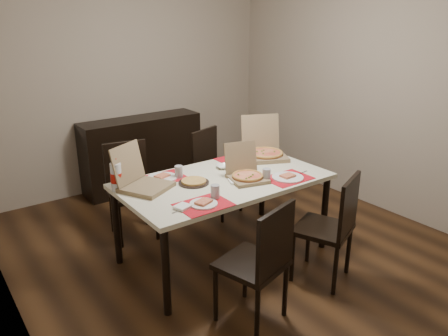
{
  "coord_description": "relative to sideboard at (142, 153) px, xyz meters",
  "views": [
    {
      "loc": [
        -2.27,
        -3.06,
        2.11
      ],
      "look_at": [
        -0.17,
        -0.2,
        0.85
      ],
      "focal_mm": 35.0,
      "sensor_mm": 36.0,
      "label": 1
    }
  ],
  "objects": [
    {
      "name": "chair_far_left",
      "position": [
        -0.66,
        -1.08,
        0.06
      ],
      "size": [
        0.49,
        0.49,
        0.93
      ],
      "color": "black",
      "rests_on": "ground"
    },
    {
      "name": "chair_far_right",
      "position": [
        0.3,
        -1.13,
        0.06
      ],
      "size": [
        0.53,
        0.53,
        0.93
      ],
      "color": "black",
      "rests_on": "ground"
    },
    {
      "name": "dining_table",
      "position": [
        -0.17,
        -1.98,
        0.23
      ],
      "size": [
        1.8,
        1.0,
        0.75
      ],
      "color": "beige",
      "rests_on": "ground"
    },
    {
      "name": "chair_near_right",
      "position": [
        0.3,
        -2.81,
        0.06
      ],
      "size": [
        0.55,
        0.55,
        0.93
      ],
      "color": "black",
      "rests_on": "ground"
    },
    {
      "name": "pizza_box_center",
      "position": [
        -0.02,
        -2.1,
        0.35
      ],
      "size": [
        0.37,
        0.4,
        0.3
      ],
      "color": "brown",
      "rests_on": "dining_table"
    },
    {
      "name": "sideboard",
      "position": [
        0.0,
        0.0,
        0.0
      ],
      "size": [
        1.5,
        0.4,
        0.9
      ],
      "primitive_type": "cube",
      "color": "black",
      "rests_on": "ground"
    },
    {
      "name": "pizza_box_left",
      "position": [
        -0.84,
        -1.75,
        0.36
      ],
      "size": [
        0.49,
        0.51,
        0.36
      ],
      "color": "brown",
      "rests_on": "dining_table"
    },
    {
      "name": "setting_far_right",
      "position": [
        0.22,
        -1.65,
        0.32
      ],
      "size": [
        0.5,
        0.3,
        0.11
      ],
      "color": "red",
      "rests_on": "dining_table"
    },
    {
      "name": "soda_bottle",
      "position": [
        -1.02,
        -1.67,
        0.42
      ],
      "size": [
        0.09,
        0.09,
        0.28
      ],
      "color": "silver",
      "rests_on": "dining_table"
    },
    {
      "name": "pizza_box_right",
      "position": [
        0.52,
        -1.72,
        0.36
      ],
      "size": [
        0.54,
        0.56,
        0.4
      ],
      "color": "brown",
      "rests_on": "dining_table"
    },
    {
      "name": "setting_far_left",
      "position": [
        -0.59,
        -1.67,
        0.32
      ],
      "size": [
        0.45,
        0.3,
        0.11
      ],
      "color": "red",
      "rests_on": "dining_table"
    },
    {
      "name": "setting_near_left",
      "position": [
        -0.6,
        -2.31,
        0.32
      ],
      "size": [
        0.47,
        0.3,
        0.11
      ],
      "color": "red",
      "rests_on": "dining_table"
    },
    {
      "name": "dip_bowl",
      "position": [
        -0.01,
        -1.75,
        0.32
      ],
      "size": [
        0.16,
        0.16,
        0.03
      ],
      "primitive_type": "imported",
      "rotation": [
        0.0,
        0.0,
        -0.31
      ],
      "color": "white",
      "rests_on": "dining_table"
    },
    {
      "name": "room_walls",
      "position": [
        0.0,
        -1.35,
        1.28
      ],
      "size": [
        3.84,
        4.02,
        2.62
      ],
      "color": "gray",
      "rests_on": "ground"
    },
    {
      "name": "chair_near_left",
      "position": [
        -0.52,
        -2.88,
        0.06
      ],
      "size": [
        0.52,
        0.52,
        0.93
      ],
      "color": "black",
      "rests_on": "ground"
    },
    {
      "name": "faina_plate",
      "position": [
        -0.44,
        -1.91,
        0.31
      ],
      "size": [
        0.26,
        0.26,
        0.03
      ],
      "color": "black",
      "rests_on": "dining_table"
    },
    {
      "name": "setting_near_right",
      "position": [
        0.24,
        -2.28,
        0.32
      ],
      "size": [
        0.5,
        0.3,
        0.11
      ],
      "color": "red",
      "rests_on": "dining_table"
    },
    {
      "name": "napkin_loose",
      "position": [
        -0.13,
        -2.1,
        0.31
      ],
      "size": [
        0.15,
        0.15,
        0.02
      ],
      "primitive_type": "cube",
      "rotation": [
        0.0,
        0.0,
        1.2
      ],
      "color": "white",
      "rests_on": "dining_table"
    },
    {
      "name": "ground",
      "position": [
        0.0,
        -1.78,
        -0.46
      ],
      "size": [
        3.8,
        4.0,
        0.02
      ],
      "primitive_type": "cube",
      "color": "#3E2613",
      "rests_on": "ground"
    }
  ]
}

